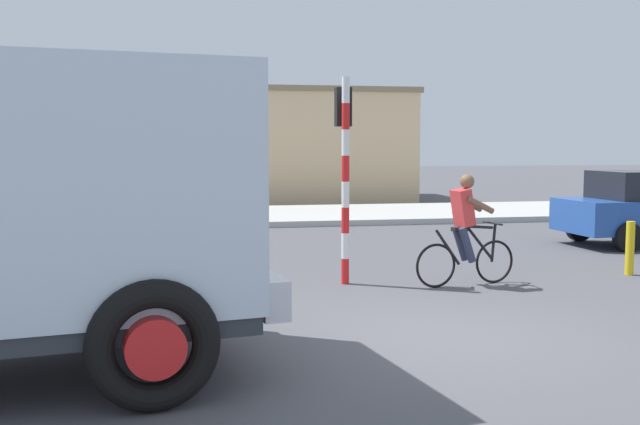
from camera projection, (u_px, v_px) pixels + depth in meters
The scene contains 6 objects.
ground_plane at pixel (437, 337), 8.30m from camera, with size 120.00×120.00×0.00m, color #4C4C51.
sidewalk_far at pixel (279, 215), 21.50m from camera, with size 80.00×5.00×0.16m, color #ADADA8.
cyclist at pixel (466, 230), 11.20m from camera, with size 1.71×0.56×1.72m.
traffic_light_pole at pixel (344, 151), 11.30m from camera, with size 0.24×0.43×3.20m.
bollard_far at pixel (630, 248), 12.14m from camera, with size 0.14×0.14×0.90m, color gold.
building_mid_block at pixel (264, 146), 28.38m from camera, with size 10.76×6.40×4.20m.
Camera 1 is at (-2.82, -7.74, 2.18)m, focal length 41.04 mm.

